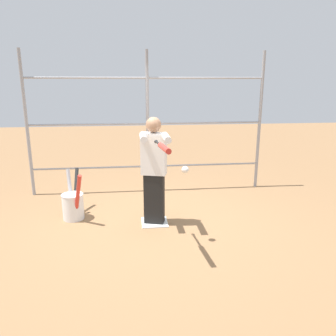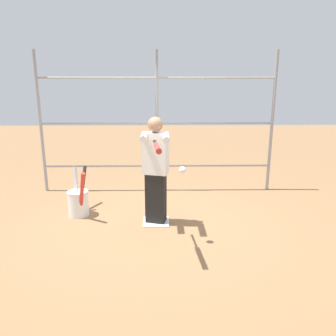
% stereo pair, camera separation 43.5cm
% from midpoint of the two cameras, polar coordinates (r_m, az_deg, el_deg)
% --- Properties ---
extents(ground_plane, '(24.00, 24.00, 0.00)m').
position_cam_midpoint_polar(ground_plane, '(5.20, -4.78, -9.55)').
color(ground_plane, olive).
extents(home_plate, '(0.40, 0.40, 0.02)m').
position_cam_midpoint_polar(home_plate, '(5.19, -4.78, -9.45)').
color(home_plate, white).
rests_on(home_plate, ground).
extents(fence_backstop, '(4.55, 0.06, 2.72)m').
position_cam_midpoint_polar(fence_backstop, '(6.39, -5.53, 7.70)').
color(fence_backstop, '#939399').
rests_on(fence_backstop, ground).
extents(batter, '(0.41, 0.63, 1.65)m').
position_cam_midpoint_polar(batter, '(4.88, -5.00, -0.05)').
color(batter, black).
rests_on(batter, ground).
extents(baseball_bat_swinging, '(0.12, 0.92, 0.10)m').
position_cam_midpoint_polar(baseball_bat_swinging, '(3.82, -4.12, 3.61)').
color(baseball_bat_swinging, black).
extents(softball_in_flight, '(0.10, 0.10, 0.10)m').
position_cam_midpoint_polar(softball_in_flight, '(4.26, 0.10, -0.33)').
color(softball_in_flight, white).
extents(bat_bucket, '(0.40, 0.95, 0.81)m').
position_cam_midpoint_polar(bat_bucket, '(5.53, -18.37, -6.06)').
color(bat_bucket, white).
rests_on(bat_bucket, ground).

